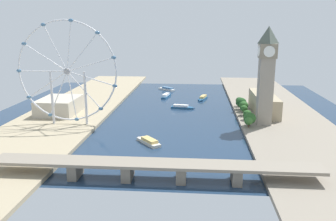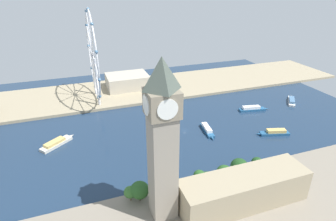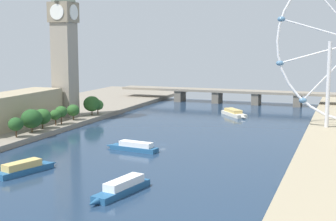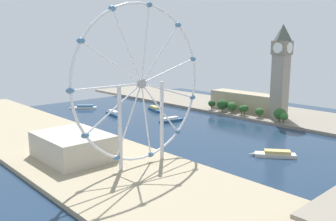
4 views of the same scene
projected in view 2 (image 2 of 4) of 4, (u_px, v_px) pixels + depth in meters
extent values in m
plane|color=#1E334C|center=(185.00, 130.00, 256.21)|extent=(397.64, 397.64, 0.00)
cube|color=gray|center=(262.00, 220.00, 158.68)|extent=(90.00, 520.00, 3.00)
cube|color=tan|center=(150.00, 88.00, 352.47)|extent=(90.00, 520.00, 3.00)
cube|color=gray|center=(163.00, 168.00, 148.28)|extent=(13.34, 13.34, 63.28)
cube|color=gray|center=(162.00, 103.00, 131.96)|extent=(15.48, 15.48, 13.35)
pyramid|color=#4C564C|center=(162.00, 73.00, 125.73)|extent=(14.01, 14.01, 15.88)
cylinder|color=white|center=(146.00, 105.00, 129.51)|extent=(10.14, 0.50, 10.14)
cylinder|color=white|center=(178.00, 101.00, 134.41)|extent=(10.14, 0.50, 10.14)
cylinder|color=white|center=(157.00, 97.00, 138.77)|extent=(0.50, 10.14, 10.14)
cylinder|color=white|center=(168.00, 110.00, 125.14)|extent=(0.50, 10.14, 10.14)
cube|color=tan|center=(244.00, 190.00, 164.73)|extent=(22.00, 79.36, 20.13)
cylinder|color=#513823|center=(256.00, 169.00, 196.40)|extent=(0.80, 0.80, 3.96)
ellipsoid|color=#1E471E|center=(257.00, 162.00, 194.17)|extent=(8.14, 8.14, 7.32)
cylinder|color=#513823|center=(238.00, 174.00, 191.63)|extent=(0.80, 0.80, 3.15)
ellipsoid|color=#1E471E|center=(239.00, 166.00, 188.92)|extent=(11.95, 11.95, 10.75)
cylinder|color=#513823|center=(224.00, 179.00, 186.77)|extent=(0.80, 0.80, 3.15)
ellipsoid|color=#285623|center=(224.00, 172.00, 184.35)|extent=(10.27, 10.27, 9.24)
cylinder|color=#513823|center=(206.00, 182.00, 183.28)|extent=(0.80, 0.80, 3.72)
ellipsoid|color=#285623|center=(206.00, 177.00, 181.29)|extent=(7.01, 7.01, 6.30)
cylinder|color=#513823|center=(199.00, 182.00, 182.63)|extent=(0.80, 0.80, 4.76)
ellipsoid|color=#285623|center=(199.00, 175.00, 180.29)|extent=(7.78, 7.78, 7.00)
cylinder|color=#513823|center=(176.00, 190.00, 176.72)|extent=(0.80, 0.80, 3.03)
ellipsoid|color=#285623|center=(176.00, 184.00, 174.64)|extent=(8.41, 8.41, 7.57)
cylinder|color=#513823|center=(131.00, 198.00, 170.15)|extent=(0.80, 0.80, 3.25)
ellipsoid|color=#386B2D|center=(130.00, 192.00, 168.09)|extent=(8.03, 8.03, 7.22)
cylinder|color=#513823|center=(140.00, 198.00, 170.33)|extent=(0.80, 0.80, 3.19)
ellipsoid|color=#285623|center=(140.00, 190.00, 167.65)|extent=(11.70, 11.70, 10.53)
torus|color=silver|center=(93.00, 55.00, 294.19)|extent=(95.42, 1.57, 95.42)
cylinder|color=#99999E|center=(93.00, 55.00, 294.19)|extent=(5.63, 3.00, 5.63)
cylinder|color=silver|center=(90.00, 50.00, 314.17)|extent=(46.92, 0.94, 0.94)
cylinder|color=silver|center=(89.00, 39.00, 305.59)|extent=(39.98, 0.94, 26.16)
cylinder|color=silver|center=(89.00, 33.00, 293.39)|extent=(20.35, 0.94, 43.07)
cylinder|color=silver|center=(90.00, 33.00, 281.45)|extent=(7.61, 0.94, 46.58)
cylinder|color=silver|center=(92.00, 41.00, 273.56)|extent=(31.44, 0.94, 36.08)
cylinder|color=silver|center=(94.00, 53.00, 272.21)|extent=(45.29, 0.94, 14.12)
cylinder|color=silver|center=(96.00, 67.00, 277.84)|extent=(45.29, 0.94, 14.12)
cylinder|color=silver|center=(96.00, 75.00, 288.67)|extent=(31.44, 0.94, 36.08)
cylinder|color=silver|center=(95.00, 77.00, 301.25)|extent=(7.61, 0.94, 46.58)
cylinder|color=silver|center=(94.00, 72.00, 311.58)|extent=(20.35, 0.94, 43.07)
cylinder|color=silver|center=(92.00, 62.00, 316.40)|extent=(39.98, 0.94, 26.16)
ellipsoid|color=teal|center=(89.00, 46.00, 334.14)|extent=(4.80, 3.20, 3.20)
ellipsoid|color=teal|center=(86.00, 25.00, 316.99)|extent=(4.80, 3.20, 3.20)
ellipsoid|color=teal|center=(86.00, 11.00, 292.60)|extent=(4.80, 3.20, 3.20)
ellipsoid|color=teal|center=(88.00, 9.00, 268.71)|extent=(4.80, 3.20, 3.20)
ellipsoid|color=teal|center=(92.00, 24.00, 252.92)|extent=(4.80, 3.20, 3.20)
ellipsoid|color=teal|center=(96.00, 52.00, 250.23)|extent=(4.80, 3.20, 3.20)
ellipsoid|color=teal|center=(99.00, 80.00, 261.50)|extent=(4.80, 3.20, 3.20)
ellipsoid|color=teal|center=(100.00, 96.00, 283.15)|extent=(4.80, 3.20, 3.20)
ellipsoid|color=teal|center=(98.00, 98.00, 308.30)|extent=(4.80, 3.20, 3.20)
ellipsoid|color=teal|center=(95.00, 87.00, 328.98)|extent=(4.80, 3.20, 3.20)
ellipsoid|color=teal|center=(92.00, 68.00, 338.61)|extent=(4.80, 3.20, 3.20)
cylinder|color=silver|center=(94.00, 73.00, 319.05)|extent=(2.40, 2.40, 51.04)
cylinder|color=silver|center=(97.00, 82.00, 291.09)|extent=(2.40, 2.40, 51.04)
cube|color=#BCB29E|center=(128.00, 81.00, 347.09)|extent=(38.67, 50.59, 16.54)
cube|color=#235684|center=(274.00, 133.00, 248.83)|extent=(13.29, 26.53, 2.41)
cone|color=#235684|center=(258.00, 134.00, 248.00)|extent=(3.61, 5.13, 2.41)
cube|color=#DBB766|center=(276.00, 131.00, 247.78)|extent=(9.77, 17.50, 2.85)
cube|color=#235684|center=(252.00, 110.00, 294.72)|extent=(11.42, 28.57, 2.39)
cone|color=#235684|center=(266.00, 109.00, 296.98)|extent=(3.30, 5.38, 2.39)
cube|color=white|center=(251.00, 107.00, 293.40)|extent=(8.67, 19.21, 2.87)
cube|color=white|center=(291.00, 101.00, 315.10)|extent=(26.30, 23.40, 2.21)
cone|color=white|center=(291.00, 96.00, 329.36)|extent=(5.41, 5.02, 2.21)
cube|color=teal|center=(292.00, 100.00, 312.88)|extent=(17.91, 16.18, 2.42)
cube|color=beige|center=(56.00, 144.00, 232.83)|extent=(23.16, 26.47, 2.48)
cone|color=beige|center=(72.00, 136.00, 245.14)|extent=(5.02, 5.44, 2.48)
cube|color=#DBB766|center=(54.00, 142.00, 230.76)|extent=(15.93, 17.76, 2.27)
cube|color=#235684|center=(207.00, 130.00, 253.92)|extent=(25.85, 9.30, 2.22)
cone|color=#235684|center=(213.00, 139.00, 240.91)|extent=(4.82, 2.83, 2.22)
cube|color=white|center=(207.00, 128.00, 254.03)|extent=(17.93, 7.28, 2.48)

